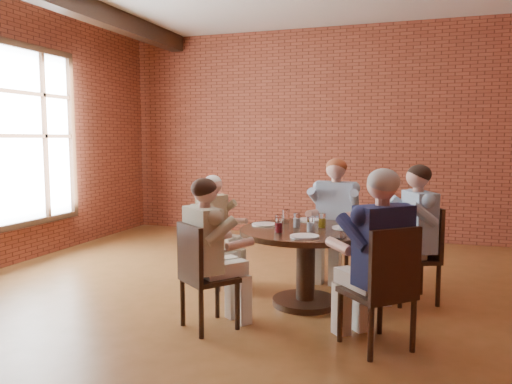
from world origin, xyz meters
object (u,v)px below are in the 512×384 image
(dining_table, at_px, (306,252))
(diner_d, at_px, (209,254))
(diner_e, at_px, (377,259))
(chair_b, at_px, (336,232))
(chair_d, at_px, (201,272))
(diner_b, at_px, (334,219))
(chair_a, at_px, (421,250))
(chair_e, at_px, (385,285))
(diner_c, at_px, (216,231))
(diner_a, at_px, (413,234))
(chair_c, at_px, (211,242))
(smartphone, at_px, (341,238))

(dining_table, height_order, diner_d, diner_d)
(diner_d, bearing_deg, diner_e, -140.69)
(chair_b, height_order, chair_d, chair_b)
(diner_b, distance_m, diner_d, 2.04)
(dining_table, distance_m, chair_a, 1.16)
(chair_d, bearing_deg, diner_b, -74.41)
(chair_e, distance_m, diner_e, 0.20)
(diner_e, bearing_deg, diner_c, -74.36)
(dining_table, bearing_deg, diner_a, 24.66)
(diner_a, distance_m, chair_d, 2.15)
(chair_c, height_order, chair_d, chair_d)
(chair_e, bearing_deg, chair_c, -74.54)
(chair_a, distance_m, diner_c, 2.14)
(chair_a, relative_size, chair_b, 0.99)
(dining_table, relative_size, chair_b, 1.32)
(diner_c, bearing_deg, diner_b, -41.17)
(chair_a, relative_size, chair_c, 1.09)
(chair_a, distance_m, diner_e, 1.33)
(chair_c, xyz_separation_m, diner_c, (0.07, -0.02, 0.13))
(diner_a, relative_size, diner_d, 1.06)
(chair_d, relative_size, diner_d, 0.71)
(chair_b, distance_m, chair_d, 2.21)
(smartphone, bearing_deg, chair_a, 56.44)
(dining_table, xyz_separation_m, smartphone, (0.39, -0.33, 0.23))
(diner_e, bearing_deg, diner_b, -113.86)
(diner_b, bearing_deg, diner_a, -29.69)
(chair_b, xyz_separation_m, diner_e, (0.63, -1.95, 0.17))
(diner_b, distance_m, chair_d, 2.13)
(chair_c, xyz_separation_m, smartphone, (1.53, -0.67, 0.28))
(diner_a, height_order, diner_d, diner_a)
(dining_table, xyz_separation_m, chair_d, (-0.69, -0.90, -0.03))
(chair_b, height_order, diner_e, diner_e)
(diner_b, bearing_deg, chair_d, -106.66)
(dining_table, relative_size, chair_d, 1.40)
(diner_c, distance_m, smartphone, 1.61)
(chair_c, distance_m, chair_e, 2.28)
(diner_a, distance_m, chair_e, 1.33)
(diner_d, height_order, diner_e, diner_e)
(chair_b, relative_size, chair_e, 1.00)
(diner_c, bearing_deg, diner_d, -143.33)
(diner_c, relative_size, diner_e, 0.88)
(chair_a, height_order, chair_d, chair_a)
(diner_a, xyz_separation_m, diner_e, (-0.24, -1.24, 0.02))
(diner_b, xyz_separation_m, diner_e, (0.64, -1.86, 0.00))
(dining_table, bearing_deg, chair_c, 163.77)
(chair_b, distance_m, chair_e, 2.14)
(diner_d, bearing_deg, diner_c, -32.04)
(chair_c, relative_size, chair_e, 0.90)
(diner_a, relative_size, chair_d, 1.49)
(dining_table, relative_size, chair_c, 1.46)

